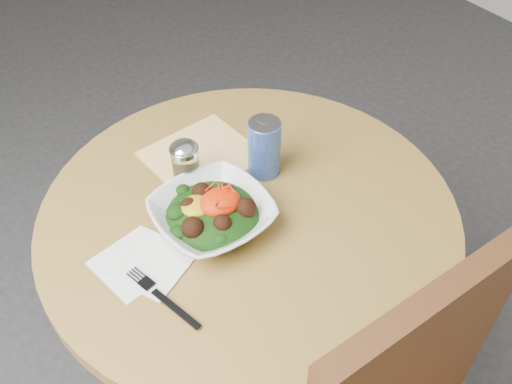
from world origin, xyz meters
TOP-DOWN VIEW (x-y plane):
  - ground at (0.00, 0.00)m, footprint 6.00×6.00m
  - table at (0.00, 0.00)m, footprint 0.90×0.90m
  - cloth_napkin at (0.01, 0.21)m, footprint 0.25×0.24m
  - paper_napkins at (-0.25, -0.00)m, footprint 0.20×0.19m
  - salad_bowl at (-0.09, 0.01)m, footprint 0.25×0.25m
  - fork at (-0.26, -0.09)m, footprint 0.06×0.19m
  - spice_shaker at (-0.07, 0.15)m, footprint 0.06×0.06m
  - beverage_can at (0.10, 0.08)m, footprint 0.07×0.07m

SIDE VIEW (x-z plane):
  - ground at x=0.00m, z-range 0.00..0.00m
  - table at x=0.00m, z-range 0.18..0.93m
  - cloth_napkin at x=0.01m, z-range 0.75..0.75m
  - paper_napkins at x=-0.25m, z-range 0.75..0.75m
  - fork at x=-0.26m, z-range 0.75..0.76m
  - salad_bowl at x=-0.09m, z-range 0.74..0.83m
  - spice_shaker at x=-0.07m, z-range 0.75..0.86m
  - beverage_can at x=0.10m, z-range 0.75..0.89m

